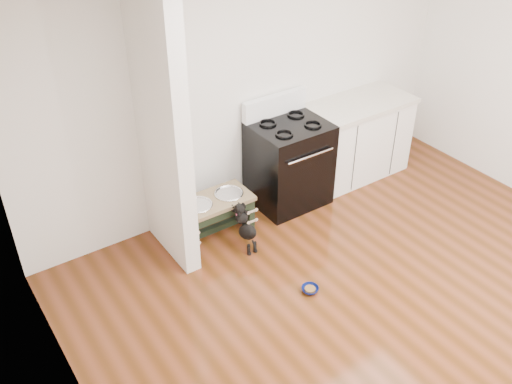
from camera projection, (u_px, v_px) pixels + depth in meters
The scene contains 8 objects.
ground at pixel (420, 332), 4.68m from camera, with size 5.00×5.00×0.00m, color #47240C.
room_shell at pixel (459, 163), 3.78m from camera, with size 5.00×5.00×5.00m.
partition_wall at pixel (162, 125), 4.83m from camera, with size 0.15×0.80×2.70m, color silver.
oven_range at pixel (289, 162), 6.02m from camera, with size 0.76×0.69×1.14m.
cabinet_run at pixel (356, 139), 6.50m from camera, with size 1.24×0.64×0.91m.
dog_feeder at pixel (214, 210), 5.61m from camera, with size 0.76×0.40×0.43m.
puppy at pixel (245, 226), 5.46m from camera, with size 0.13×0.39×0.46m.
floor_bowl at pixel (310, 289), 5.06m from camera, with size 0.17×0.17×0.05m.
Camera 1 is at (-2.95, -1.93, 3.56)m, focal length 40.00 mm.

